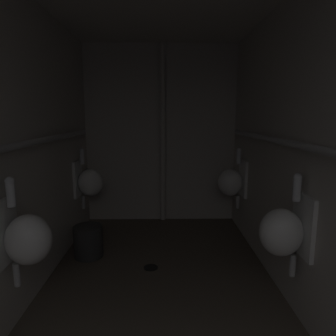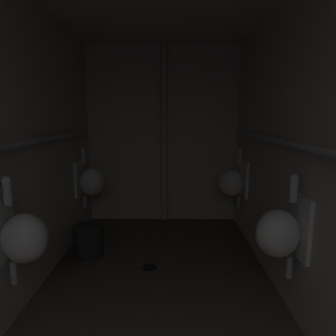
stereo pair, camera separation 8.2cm
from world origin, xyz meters
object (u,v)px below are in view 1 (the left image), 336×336
object	(u,v)px
urinal_right_mid	(284,231)
waste_bin	(88,241)
standpipe_back_wall	(163,136)
urinal_left_far	(89,182)
urinal_right_far	(232,181)
floor_drain	(151,267)
urinal_left_mid	(25,238)

from	to	relation	value
urinal_right_mid	waste_bin	size ratio (longest dim) A/B	2.28
urinal_right_mid	waste_bin	distance (m)	2.00
standpipe_back_wall	urinal_right_mid	bearing A→B (deg)	-67.77
urinal_left_far	urinal_right_mid	bearing A→B (deg)	-42.66
urinal_right_mid	urinal_right_far	xyz separation A→B (m)	(0.00, 1.61, 0.00)
standpipe_back_wall	floor_drain	size ratio (longest dim) A/B	16.93
floor_drain	waste_bin	bearing A→B (deg)	158.48
urinal_right_far	floor_drain	distance (m)	1.46
floor_drain	urinal_left_mid	bearing A→B (deg)	-132.75
standpipe_back_wall	urinal_left_mid	bearing A→B (deg)	-112.55
urinal_left_far	urinal_right_far	size ratio (longest dim) A/B	1.00
urinal_left_far	waste_bin	world-z (taller)	urinal_left_far
urinal_left_mid	urinal_right_mid	xyz separation A→B (m)	(1.76, 0.10, 0.00)
urinal_left_mid	urinal_left_far	distance (m)	1.72
urinal_left_far	standpipe_back_wall	distance (m)	1.15
urinal_right_mid	floor_drain	distance (m)	1.41
urinal_left_far	urinal_right_far	xyz separation A→B (m)	(1.76, -0.02, 0.00)
standpipe_back_wall	urinal_right_far	bearing A→B (deg)	-29.51
standpipe_back_wall	waste_bin	bearing A→B (deg)	-126.40
urinal_left_far	waste_bin	xyz separation A→B (m)	(0.12, -0.60, -0.51)
urinal_right_far	waste_bin	world-z (taller)	urinal_right_far
floor_drain	waste_bin	world-z (taller)	waste_bin
urinal_right_far	standpipe_back_wall	size ratio (longest dim) A/B	0.32
waste_bin	standpipe_back_wall	bearing A→B (deg)	53.60
urinal_right_far	standpipe_back_wall	xyz separation A→B (m)	(-0.85, 0.48, 0.53)
urinal_right_mid	standpipe_back_wall	bearing A→B (deg)	112.23
urinal_left_mid	standpipe_back_wall	world-z (taller)	standpipe_back_wall
waste_bin	urinal_right_mid	bearing A→B (deg)	-31.85
urinal_right_far	standpipe_back_wall	bearing A→B (deg)	150.49
urinal_right_far	waste_bin	xyz separation A→B (m)	(-1.64, -0.59, -0.51)
urinal_right_mid	standpipe_back_wall	world-z (taller)	standpipe_back_wall
urinal_right_far	urinal_left_far	bearing A→B (deg)	179.44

